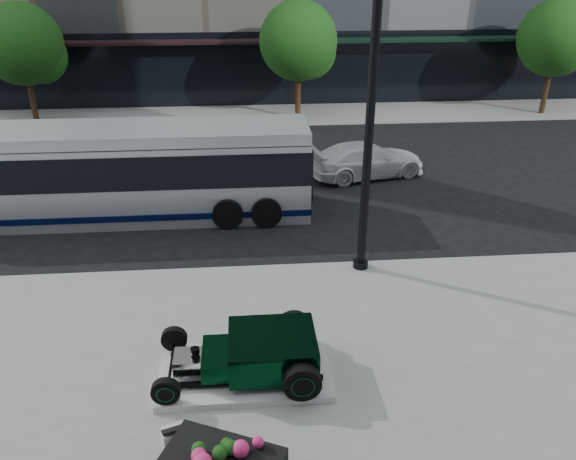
{
  "coord_description": "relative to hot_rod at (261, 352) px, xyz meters",
  "views": [
    {
      "loc": [
        -1.83,
        -15.24,
        7.73
      ],
      "look_at": [
        -0.75,
        -2.08,
        1.2
      ],
      "focal_mm": 35.0,
      "sensor_mm": 36.0,
      "label": 1
    }
  ],
  "objects": [
    {
      "name": "display_plinth",
      "position": [
        -0.33,
        0.0,
        -0.5
      ],
      "size": [
        3.4,
        1.8,
        0.15
      ],
      "primitive_type": "cube",
      "color": "silver",
      "rests_on": "sidewalk_near"
    },
    {
      "name": "white_sedan",
      "position": [
        4.47,
        11.24,
        -0.05
      ],
      "size": [
        4.8,
        2.84,
        1.3
      ],
      "primitive_type": "imported",
      "rotation": [
        0.0,
        0.0,
        1.81
      ],
      "color": "white",
      "rests_on": "ground"
    },
    {
      "name": "info_plaque",
      "position": [
        -1.59,
        -1.52,
        -0.45
      ],
      "size": [
        0.48,
        0.42,
        0.31
      ],
      "color": "silver",
      "rests_on": "sidewalk_near"
    },
    {
      "name": "transit_bus",
      "position": [
        -4.15,
        8.37,
        0.79
      ],
      "size": [
        12.12,
        2.88,
        2.92
      ],
      "color": "silver",
      "rests_on": "ground"
    },
    {
      "name": "hot_rod",
      "position": [
        0.0,
        0.0,
        0.0
      ],
      "size": [
        3.22,
        2.0,
        0.81
      ],
      "color": "black",
      "rests_on": "display_plinth"
    },
    {
      "name": "sidewalk_far",
      "position": [
        1.63,
        20.42,
        -0.64
      ],
      "size": [
        70.0,
        4.0,
        0.12
      ],
      "primitive_type": "cube",
      "color": "gray",
      "rests_on": "ground"
    },
    {
      "name": "lamppost",
      "position": [
        2.83,
        4.12,
        2.79
      ],
      "size": [
        0.4,
        0.4,
        7.28
      ],
      "color": "black",
      "rests_on": "sidewalk_near"
    },
    {
      "name": "street_trees",
      "position": [
        2.77,
        19.49,
        3.07
      ],
      "size": [
        29.8,
        3.8,
        5.7
      ],
      "color": "black",
      "rests_on": "sidewalk_far"
    },
    {
      "name": "ground",
      "position": [
        1.63,
        6.42,
        -0.7
      ],
      "size": [
        120.0,
        120.0,
        0.0
      ],
      "primitive_type": "plane",
      "color": "black",
      "rests_on": "ground"
    }
  ]
}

